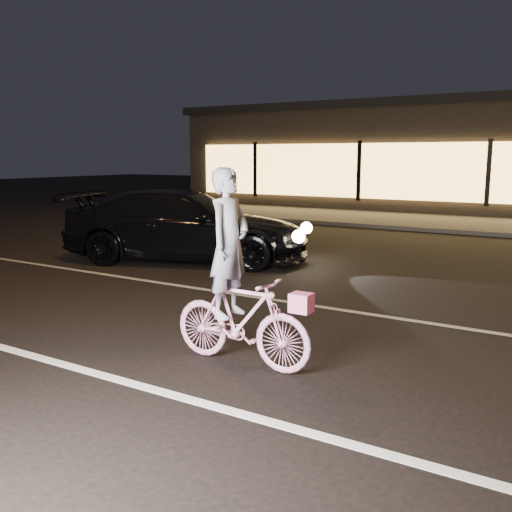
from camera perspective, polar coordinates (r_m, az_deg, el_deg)
The scene contains 7 objects.
ground at distance 6.61m, azimuth -1.01°, elevation -8.98°, with size 90.00×90.00×0.00m, color black.
lane_stripe_near at distance 5.49m, azimuth -9.69°, elevation -13.16°, with size 60.00×0.12×0.01m, color silver.
lane_stripe_far at distance 8.29m, azimuth 6.48°, elevation -5.06°, with size 60.00×0.10×0.01m, color gray.
sidewalk at distance 18.69m, azimuth 20.99°, elevation 2.92°, with size 30.00×4.00×0.12m, color #383533.
storefront at distance 24.46m, azimuth 23.96°, elevation 9.15°, with size 25.40×8.42×4.20m.
cyclist at distance 5.86m, azimuth -1.85°, elevation -4.08°, with size 1.62×0.56×2.04m.
sedan at distance 11.81m, azimuth -6.94°, elevation 3.00°, with size 5.40×3.63×1.45m.
Camera 1 is at (3.37, -5.26, 2.15)m, focal length 40.00 mm.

